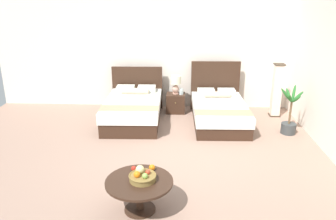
# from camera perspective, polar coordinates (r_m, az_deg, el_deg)

# --- Properties ---
(ground_plane) EXTENTS (9.47, 9.85, 0.02)m
(ground_plane) POSITION_cam_1_polar(r_m,az_deg,el_deg) (6.31, 0.87, -8.13)
(ground_plane) COLOR #997866
(wall_back) EXTENTS (9.47, 0.12, 2.83)m
(wall_back) POSITION_cam_1_polar(r_m,az_deg,el_deg) (8.86, 1.64, 9.56)
(wall_back) COLOR silver
(wall_back) RESTS_ON ground
(bed_near_window) EXTENTS (1.34, 2.13, 1.11)m
(bed_near_window) POSITION_cam_1_polar(r_m,az_deg,el_deg) (8.00, -5.85, 0.22)
(bed_near_window) COLOR #362217
(bed_near_window) RESTS_ON ground
(bed_near_corner) EXTENTS (1.28, 2.12, 1.27)m
(bed_near_corner) POSITION_cam_1_polar(r_m,az_deg,el_deg) (7.98, 8.57, -0.09)
(bed_near_corner) COLOR #362217
(bed_near_corner) RESTS_ON ground
(nightstand) EXTENTS (0.47, 0.44, 0.48)m
(nightstand) POSITION_cam_1_polar(r_m,az_deg,el_deg) (8.58, 1.30, 1.19)
(nightstand) COLOR #362217
(nightstand) RESTS_ON ground
(table_lamp) EXTENTS (0.26, 0.26, 0.46)m
(table_lamp) POSITION_cam_1_polar(r_m,az_deg,el_deg) (8.45, 1.33, 4.61)
(table_lamp) COLOR tan
(table_lamp) RESTS_ON nightstand
(vase) EXTENTS (0.10, 0.10, 0.14)m
(vase) POSITION_cam_1_polar(r_m,az_deg,el_deg) (8.45, 2.25, 3.12)
(vase) COLOR #B6C3C2
(vase) RESTS_ON nightstand
(coffee_table) EXTENTS (0.93, 0.93, 0.47)m
(coffee_table) POSITION_cam_1_polar(r_m,az_deg,el_deg) (4.74, -4.85, -12.79)
(coffee_table) COLOR #362217
(coffee_table) RESTS_ON ground
(fruit_bowl) EXTENTS (0.38, 0.38, 0.19)m
(fruit_bowl) POSITION_cam_1_polar(r_m,az_deg,el_deg) (4.67, -4.37, -11.08)
(fruit_bowl) COLOR olive
(fruit_bowl) RESTS_ON coffee_table
(loose_apple) EXTENTS (0.08, 0.08, 0.08)m
(loose_apple) POSITION_cam_1_polar(r_m,az_deg,el_deg) (4.92, -5.79, -9.80)
(loose_apple) COLOR red
(loose_apple) RESTS_ON coffee_table
(loose_orange) EXTENTS (0.09, 0.09, 0.09)m
(loose_orange) POSITION_cam_1_polar(r_m,az_deg,el_deg) (4.91, -2.71, -9.68)
(loose_orange) COLOR orange
(loose_orange) RESTS_ON coffee_table
(floor_lamp_corner) EXTENTS (0.25, 0.25, 1.30)m
(floor_lamp_corner) POSITION_cam_1_polar(r_m,az_deg,el_deg) (8.62, 17.87, 3.18)
(floor_lamp_corner) COLOR #3E3123
(floor_lamp_corner) RESTS_ON ground
(potted_palm) EXTENTS (0.53, 0.45, 1.06)m
(potted_palm) POSITION_cam_1_polar(r_m,az_deg,el_deg) (7.70, 19.77, -1.67)
(potted_palm) COLOR #383B3C
(potted_palm) RESTS_ON ground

